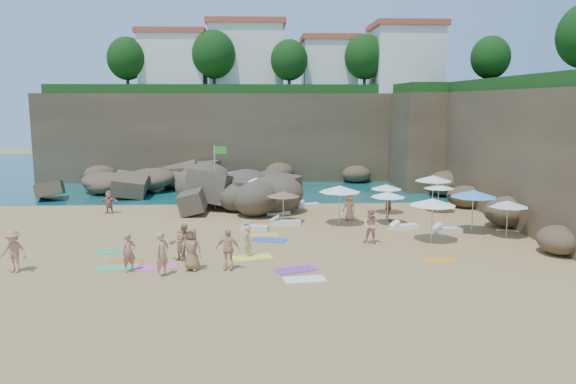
{
  "coord_description": "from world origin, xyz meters",
  "views": [
    {
      "loc": [
        0.55,
        -29.74,
        7.34
      ],
      "look_at": [
        2.0,
        3.0,
        2.0
      ],
      "focal_mm": 35.0,
      "sensor_mm": 36.0,
      "label": 1
    }
  ],
  "objects_px": {
    "person_stand_0": "(162,254)",
    "person_stand_6": "(247,241)",
    "person_stand_3": "(388,208)",
    "person_stand_4": "(349,207)",
    "parasol_1": "(386,187)",
    "person_stand_1": "(184,242)",
    "parasol_0": "(234,174)",
    "lounger_0": "(286,222)",
    "rock_outcrop": "(233,210)",
    "flag_pole": "(217,168)",
    "person_stand_5": "(109,202)",
    "parasol_2": "(433,178)",
    "person_stand_2": "(229,187)"
  },
  "relations": [
    {
      "from": "person_stand_1",
      "to": "person_stand_4",
      "type": "distance_m",
      "value": 12.26
    },
    {
      "from": "parasol_1",
      "to": "lounger_0",
      "type": "relative_size",
      "value": 1.1
    },
    {
      "from": "person_stand_3",
      "to": "person_stand_4",
      "type": "xyz_separation_m",
      "value": [
        -2.36,
        0.32,
        0.03
      ]
    },
    {
      "from": "flag_pole",
      "to": "parasol_2",
      "type": "height_order",
      "value": "flag_pole"
    },
    {
      "from": "person_stand_3",
      "to": "lounger_0",
      "type": "bearing_deg",
      "value": 118.28
    },
    {
      "from": "person_stand_4",
      "to": "lounger_0",
      "type": "bearing_deg",
      "value": -121.09
    },
    {
      "from": "lounger_0",
      "to": "rock_outcrop",
      "type": "bearing_deg",
      "value": 129.93
    },
    {
      "from": "rock_outcrop",
      "to": "parasol_1",
      "type": "xyz_separation_m",
      "value": [
        10.14,
        -1.67,
        1.77
      ]
    },
    {
      "from": "parasol_2",
      "to": "person_stand_3",
      "type": "height_order",
      "value": "parasol_2"
    },
    {
      "from": "parasol_2",
      "to": "person_stand_0",
      "type": "bearing_deg",
      "value": -138.53
    },
    {
      "from": "person_stand_0",
      "to": "person_stand_3",
      "type": "relative_size",
      "value": 1.13
    },
    {
      "from": "person_stand_0",
      "to": "person_stand_3",
      "type": "xyz_separation_m",
      "value": [
        11.95,
        10.4,
        -0.11
      ]
    },
    {
      "from": "person_stand_1",
      "to": "parasol_2",
      "type": "bearing_deg",
      "value": -157.19
    },
    {
      "from": "person_stand_0",
      "to": "person_stand_2",
      "type": "height_order",
      "value": "person_stand_0"
    },
    {
      "from": "person_stand_1",
      "to": "person_stand_5",
      "type": "height_order",
      "value": "person_stand_1"
    },
    {
      "from": "parasol_1",
      "to": "person_stand_0",
      "type": "bearing_deg",
      "value": -133.84
    },
    {
      "from": "person_stand_3",
      "to": "rock_outcrop",
      "type": "bearing_deg",
      "value": 89.37
    },
    {
      "from": "parasol_1",
      "to": "person_stand_3",
      "type": "xyz_separation_m",
      "value": [
        -0.37,
        -2.43,
        -0.93
      ]
    },
    {
      "from": "parasol_1",
      "to": "parasol_2",
      "type": "bearing_deg",
      "value": 17.73
    },
    {
      "from": "person_stand_2",
      "to": "flag_pole",
      "type": "bearing_deg",
      "value": 93.75
    },
    {
      "from": "person_stand_5",
      "to": "parasol_1",
      "type": "bearing_deg",
      "value": 4.65
    },
    {
      "from": "person_stand_1",
      "to": "person_stand_4",
      "type": "relative_size",
      "value": 0.99
    },
    {
      "from": "parasol_2",
      "to": "person_stand_6",
      "type": "relative_size",
      "value": 1.64
    },
    {
      "from": "flag_pole",
      "to": "parasol_0",
      "type": "xyz_separation_m",
      "value": [
        1.05,
        2.11,
        -0.65
      ]
    },
    {
      "from": "person_stand_6",
      "to": "parasol_1",
      "type": "bearing_deg",
      "value": 160.53
    },
    {
      "from": "parasol_2",
      "to": "person_stand_0",
      "type": "xyz_separation_m",
      "value": [
        -15.76,
        -13.93,
        -1.21
      ]
    },
    {
      "from": "person_stand_2",
      "to": "rock_outcrop",
      "type": "bearing_deg",
      "value": 107.26
    },
    {
      "from": "parasol_1",
      "to": "person_stand_4",
      "type": "height_order",
      "value": "parasol_1"
    },
    {
      "from": "flag_pole",
      "to": "person_stand_1",
      "type": "distance_m",
      "value": 12.74
    },
    {
      "from": "rock_outcrop",
      "to": "person_stand_4",
      "type": "xyz_separation_m",
      "value": [
        7.42,
        -3.79,
        0.87
      ]
    },
    {
      "from": "parasol_2",
      "to": "parasol_0",
      "type": "bearing_deg",
      "value": 166.81
    },
    {
      "from": "parasol_0",
      "to": "person_stand_4",
      "type": "height_order",
      "value": "parasol_0"
    },
    {
      "from": "parasol_0",
      "to": "person_stand_3",
      "type": "xyz_separation_m",
      "value": [
        9.78,
        -6.72,
        -1.3
      ]
    },
    {
      "from": "flag_pole",
      "to": "person_stand_5",
      "type": "xyz_separation_m",
      "value": [
        -7.0,
        -1.34,
        -2.04
      ]
    },
    {
      "from": "person_stand_5",
      "to": "rock_outcrop",
      "type": "bearing_deg",
      "value": 13.26
    },
    {
      "from": "parasol_0",
      "to": "person_stand_6",
      "type": "xyz_separation_m",
      "value": [
        1.33,
        -14.29,
        -1.39
      ]
    },
    {
      "from": "person_stand_0",
      "to": "person_stand_5",
      "type": "distance_m",
      "value": 14.87
    },
    {
      "from": "person_stand_0",
      "to": "lounger_0",
      "type": "bearing_deg",
      "value": 5.73
    },
    {
      "from": "flag_pole",
      "to": "person_stand_6",
      "type": "bearing_deg",
      "value": -78.94
    },
    {
      "from": "parasol_2",
      "to": "person_stand_0",
      "type": "relative_size",
      "value": 1.3
    },
    {
      "from": "person_stand_2",
      "to": "person_stand_4",
      "type": "bearing_deg",
      "value": 144.32
    },
    {
      "from": "person_stand_5",
      "to": "parasol_2",
      "type": "bearing_deg",
      "value": 7.98
    },
    {
      "from": "parasol_0",
      "to": "parasol_1",
      "type": "height_order",
      "value": "parasol_0"
    },
    {
      "from": "flag_pole",
      "to": "parasol_0",
      "type": "distance_m",
      "value": 2.45
    },
    {
      "from": "person_stand_0",
      "to": "person_stand_4",
      "type": "height_order",
      "value": "person_stand_0"
    },
    {
      "from": "person_stand_0",
      "to": "person_stand_6",
      "type": "relative_size",
      "value": 1.26
    },
    {
      "from": "parasol_2",
      "to": "person_stand_5",
      "type": "xyz_separation_m",
      "value": [
        -21.64,
        -0.27,
        -1.41
      ]
    },
    {
      "from": "person_stand_3",
      "to": "person_stand_5",
      "type": "xyz_separation_m",
      "value": [
        -17.83,
        3.26,
        -0.08
      ]
    },
    {
      "from": "person_stand_4",
      "to": "person_stand_2",
      "type": "bearing_deg",
      "value": 177.69
    },
    {
      "from": "person_stand_3",
      "to": "person_stand_4",
      "type": "height_order",
      "value": "person_stand_4"
    }
  ]
}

